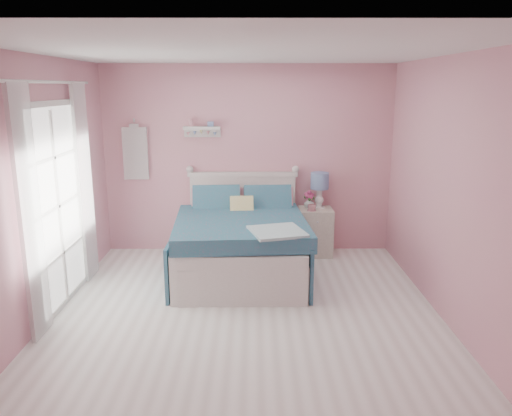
{
  "coord_description": "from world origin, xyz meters",
  "views": [
    {
      "loc": [
        0.09,
        -4.67,
        2.29
      ],
      "look_at": [
        0.11,
        1.2,
        0.87
      ],
      "focal_mm": 35.0,
      "sensor_mm": 36.0,
      "label": 1
    }
  ],
  "objects_px": {
    "bed": "(241,243)",
    "table_lamp": "(320,183)",
    "vase": "(309,203)",
    "nightstand": "(315,232)",
    "teacup": "(312,208)"
  },
  "relations": [
    {
      "from": "nightstand",
      "to": "vase",
      "type": "distance_m",
      "value": 0.41
    },
    {
      "from": "nightstand",
      "to": "teacup",
      "type": "distance_m",
      "value": 0.39
    },
    {
      "from": "nightstand",
      "to": "vase",
      "type": "relative_size",
      "value": 4.53
    },
    {
      "from": "bed",
      "to": "vase",
      "type": "xyz_separation_m",
      "value": [
        0.92,
        0.8,
        0.33
      ]
    },
    {
      "from": "table_lamp",
      "to": "vase",
      "type": "relative_size",
      "value": 3.43
    },
    {
      "from": "vase",
      "to": "nightstand",
      "type": "bearing_deg",
      "value": -28.59
    },
    {
      "from": "nightstand",
      "to": "teacup",
      "type": "xyz_separation_m",
      "value": [
        -0.07,
        -0.11,
        0.37
      ]
    },
    {
      "from": "bed",
      "to": "table_lamp",
      "type": "bearing_deg",
      "value": 33.18
    },
    {
      "from": "nightstand",
      "to": "table_lamp",
      "type": "height_order",
      "value": "table_lamp"
    },
    {
      "from": "bed",
      "to": "teacup",
      "type": "distance_m",
      "value": 1.18
    },
    {
      "from": "bed",
      "to": "vase",
      "type": "bearing_deg",
      "value": 37.0
    },
    {
      "from": "vase",
      "to": "bed",
      "type": "bearing_deg",
      "value": -139.22
    },
    {
      "from": "bed",
      "to": "table_lamp",
      "type": "xyz_separation_m",
      "value": [
        1.06,
        0.8,
        0.61
      ]
    },
    {
      "from": "bed",
      "to": "table_lamp",
      "type": "height_order",
      "value": "table_lamp"
    },
    {
      "from": "nightstand",
      "to": "vase",
      "type": "bearing_deg",
      "value": 151.41
    }
  ]
}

